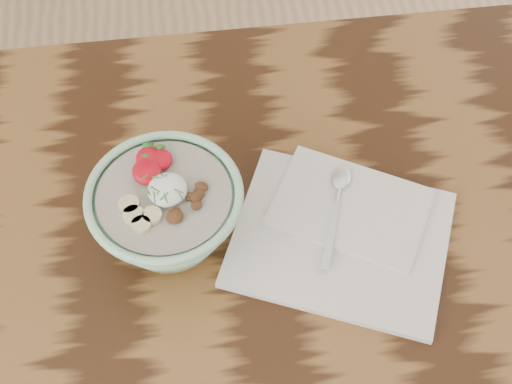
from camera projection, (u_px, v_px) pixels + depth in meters
The scene contains 4 objects.
table at pixel (261, 305), 99.42cm from camera, with size 160.00×90.00×75.00cm.
breakfast_bowl at pixel (167, 212), 89.20cm from camera, with size 19.41×19.41×12.71cm.
napkin at pixel (343, 232), 94.36cm from camera, with size 34.09×31.33×1.69cm.
spoon at pixel (339, 191), 96.35cm from camera, with size 7.16×16.26×0.87cm.
Camera 1 is at (-5.92, -41.38, 157.28)cm, focal length 50.00 mm.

